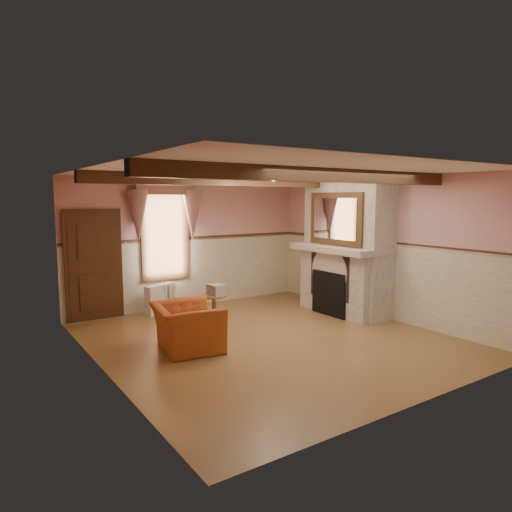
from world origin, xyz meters
TOP-DOWN VIEW (x-y plane):
  - floor at (0.00, 0.00)m, footprint 5.50×6.00m
  - ceiling at (0.00, 0.00)m, footprint 5.50×6.00m
  - wall_back at (0.00, 3.00)m, footprint 5.50×0.02m
  - wall_front at (0.00, -3.00)m, footprint 5.50×0.02m
  - wall_left at (-2.75, 0.00)m, footprint 0.02×6.00m
  - wall_right at (2.75, 0.00)m, footprint 0.02×6.00m
  - wainscot at (0.00, 0.00)m, footprint 5.50×6.00m
  - chair_rail at (0.00, 0.00)m, footprint 5.50×6.00m
  - firebox at (2.00, 0.60)m, footprint 0.20×0.95m
  - armchair at (-1.39, 0.27)m, footprint 1.13×1.25m
  - side_table at (-0.29, 1.40)m, footprint 0.54×0.54m
  - book_stack at (-0.25, 1.36)m, footprint 0.29×0.34m
  - radiator at (-0.86, 2.70)m, footprint 0.72×0.43m
  - bowl at (2.24, 0.58)m, footprint 0.32×0.32m
  - mantel_clock at (2.24, 1.37)m, footprint 0.14×0.24m
  - oil_lamp at (2.24, 0.85)m, footprint 0.11×0.11m
  - candle_red at (2.24, -0.08)m, footprint 0.06×0.06m
  - jar_yellow at (2.24, 0.28)m, footprint 0.06×0.06m
  - fireplace at (2.42, 0.60)m, footprint 0.85×2.00m
  - mantel at (2.24, 0.60)m, footprint 1.05×2.05m
  - overmantel_mirror at (2.06, 0.60)m, footprint 0.06×1.44m
  - door at (-2.10, 2.94)m, footprint 1.10×0.10m
  - window at (-0.60, 2.97)m, footprint 1.06×0.08m
  - window_drapes at (-0.60, 2.88)m, footprint 1.30×0.14m
  - ceiling_beam_front at (0.00, -1.20)m, footprint 5.50×0.18m
  - ceiling_beam_back at (0.00, 1.20)m, footprint 5.50×0.18m

SIDE VIEW (x-z plane):
  - floor at x=0.00m, z-range -0.01..0.01m
  - side_table at x=-0.29m, z-range 0.00..0.55m
  - radiator at x=-0.86m, z-range 0.00..0.60m
  - armchair at x=-1.39m, z-range 0.00..0.72m
  - firebox at x=2.00m, z-range 0.00..0.90m
  - book_stack at x=-0.25m, z-range 0.55..0.75m
  - wainscot at x=0.00m, z-range 0.00..1.50m
  - door at x=-2.10m, z-range 0.00..2.10m
  - mantel at x=2.24m, z-range 1.30..1.42m
  - wall_back at x=0.00m, z-range 0.00..2.80m
  - wall_front at x=0.00m, z-range 0.00..2.80m
  - wall_left at x=-2.75m, z-range 0.00..2.80m
  - wall_right at x=2.75m, z-range 0.00..2.80m
  - fireplace at x=2.42m, z-range 0.00..2.80m
  - bowl at x=2.24m, z-range 1.42..1.50m
  - jar_yellow at x=2.24m, z-range 1.42..1.54m
  - chair_rail at x=0.00m, z-range 1.46..1.54m
  - candle_red at x=2.24m, z-range 1.42..1.58m
  - mantel_clock at x=2.24m, z-range 1.42..1.62m
  - oil_lamp at x=2.24m, z-range 1.42..1.70m
  - window at x=-0.60m, z-range 0.64..2.66m
  - overmantel_mirror at x=2.06m, z-range 1.45..2.49m
  - window_drapes at x=-0.60m, z-range 1.55..2.95m
  - ceiling_beam_front at x=0.00m, z-range 2.60..2.80m
  - ceiling_beam_back at x=0.00m, z-range 2.60..2.80m
  - ceiling at x=0.00m, z-range 2.79..2.80m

